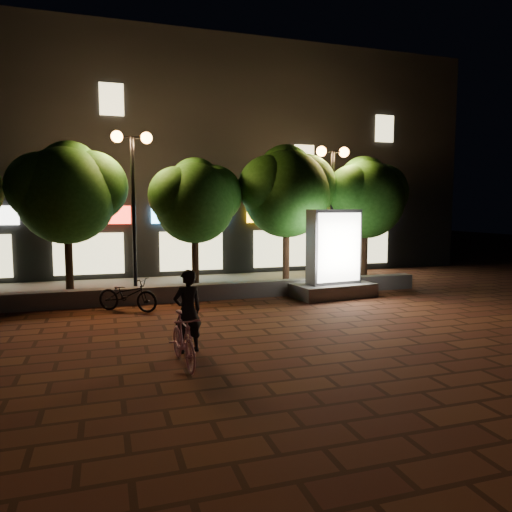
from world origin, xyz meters
name	(u,v)px	position (x,y,z in m)	size (l,w,h in m)	color
ground	(217,333)	(0.00, 0.00, 0.00)	(80.00, 80.00, 0.00)	#5A301C
retaining_wall	(188,293)	(0.00, 4.00, 0.25)	(16.00, 0.45, 0.50)	slate
sidewalk	(176,287)	(0.00, 6.50, 0.04)	(16.00, 5.00, 0.08)	slate
building_block	(155,163)	(-0.01, 12.99, 5.00)	(28.00, 8.12, 11.30)	black
tree_left	(68,189)	(-3.45, 5.46, 3.44)	(3.60, 3.00, 4.89)	#321F13
tree_mid	(196,198)	(0.55, 5.46, 3.22)	(3.24, 2.70, 4.50)	#321F13
tree_right	(287,188)	(3.86, 5.46, 3.57)	(3.72, 3.10, 5.07)	#321F13
tree_far_right	(366,195)	(7.05, 5.46, 3.37)	(3.48, 2.90, 4.76)	#321F13
street_lamp_left	(133,171)	(-1.50, 5.20, 4.03)	(1.26, 0.36, 5.18)	black
street_lamp_right	(332,179)	(5.50, 5.20, 3.89)	(1.26, 0.36, 4.98)	black
ad_kiosk	(333,262)	(4.59, 3.22, 1.14)	(2.74, 1.61, 2.82)	slate
scooter_pink	(183,340)	(-1.11, -2.06, 0.49)	(0.46, 1.62, 0.98)	pink
rider	(188,311)	(-0.89, -1.25, 0.83)	(0.61, 0.40, 1.66)	black
scooter_parked	(128,295)	(-1.85, 3.00, 0.47)	(0.62, 1.79, 0.94)	black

